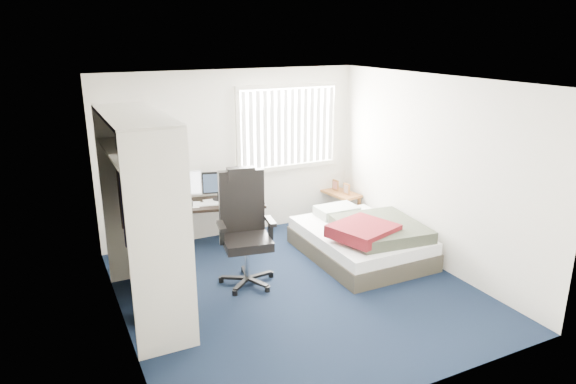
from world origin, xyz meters
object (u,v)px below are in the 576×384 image
Objects in this scene: desk at (216,199)px; office_chair at (245,240)px; nightstand at (340,195)px; bed at (363,239)px.

desk is 1.26m from office_chair.
office_chair is 1.86× the size of nightstand.
office_chair reaches higher than nightstand.
office_chair is (-0.06, -1.25, -0.16)m from desk.
office_chair is 2.58m from nightstand.
bed is at bearing -109.24° from nightstand.
office_chair is at bearing -148.65° from nightstand.
office_chair is 0.78× the size of bed.
bed is at bearing -38.26° from desk.
office_chair is 1.74m from bed.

